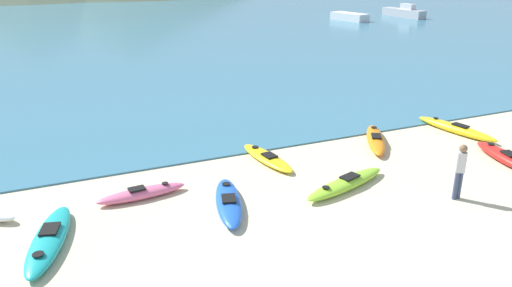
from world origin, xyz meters
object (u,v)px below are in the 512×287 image
Objects in this scene: kayak_on_sand_4 at (228,202)px; moored_boat_2 at (350,17)px; person_near_foreground at (460,168)px; kayak_on_sand_3 at (376,139)px; kayak_on_sand_5 at (142,193)px; kayak_on_sand_0 at (267,158)px; kayak_on_sand_1 at (346,183)px; kayak_on_sand_8 at (456,129)px; moored_boat_0 at (404,12)px; kayak_on_sand_2 at (506,157)px; kayak_on_sand_7 at (49,239)px.

moored_boat_2 is at bearing 52.05° from kayak_on_sand_4.
person_near_foreground reaches higher than moored_boat_2.
kayak_on_sand_5 is at bearing -173.87° from kayak_on_sand_3.
kayak_on_sand_1 is (1.29, -2.91, 0.04)m from kayak_on_sand_0.
kayak_on_sand_4 is 0.85× the size of kayak_on_sand_8.
moored_boat_0 reaches higher than kayak_on_sand_5.
person_near_foreground is 0.29× the size of moored_boat_0.
kayak_on_sand_1 is 6.17m from kayak_on_sand_2.
kayak_on_sand_2 is 1.83× the size of person_near_foreground.
person_near_foreground is at bearing -51.16° from kayak_on_sand_0.
kayak_on_sand_7 reaches higher than kayak_on_sand_5.
kayak_on_sand_0 is at bearing -134.85° from moored_boat_0.
kayak_on_sand_4 is at bearing 175.60° from kayak_on_sand_1.
moored_boat_2 reaches higher than kayak_on_sand_3.
kayak_on_sand_3 reaches higher than kayak_on_sand_1.
kayak_on_sand_1 is 1.11× the size of kayak_on_sand_4.
person_near_foreground is (3.85, -4.79, 0.84)m from kayak_on_sand_0.
kayak_on_sand_7 is 11.19m from person_near_foreground.
person_near_foreground is at bearing -134.14° from kayak_on_sand_8.
kayak_on_sand_5 is 0.59× the size of moored_boat_2.
kayak_on_sand_0 is 0.97× the size of kayak_on_sand_4.
moored_boat_2 is (24.68, 32.11, 0.33)m from kayak_on_sand_0.
kayak_on_sand_7 is (-14.56, 0.65, -0.01)m from kayak_on_sand_2.
kayak_on_sand_4 is at bearing -134.68° from moored_boat_0.
person_near_foreground is (6.26, -2.16, 0.80)m from kayak_on_sand_4.
kayak_on_sand_3 is 1.16× the size of kayak_on_sand_5.
kayak_on_sand_5 is 44.21m from moored_boat_2.
kayak_on_sand_1 is 0.94× the size of kayak_on_sand_8.
kayak_on_sand_1 is at bearing -17.52° from kayak_on_sand_5.
moored_boat_2 is (20.25, 32.22, 0.28)m from kayak_on_sand_3.
kayak_on_sand_3 is at bearing -1.46° from kayak_on_sand_0.
person_near_foreground is 46.73m from moored_boat_0.
kayak_on_sand_7 is at bearing 169.28° from person_near_foreground.
kayak_on_sand_8 is 0.80× the size of moored_boat_2.
kayak_on_sand_2 is 39.43m from moored_boat_2.
kayak_on_sand_2 is 0.68× the size of moored_boat_2.
moored_boat_2 is (20.83, 36.90, -0.51)m from person_near_foreground.
kayak_on_sand_0 is 3.57m from kayak_on_sand_4.
kayak_on_sand_0 is 0.83× the size of kayak_on_sand_8.
person_near_foreground is at bearing -10.72° from kayak_on_sand_7.
kayak_on_sand_3 is 9.02m from kayak_on_sand_5.
kayak_on_sand_7 is at bearing 177.45° from kayak_on_sand_2.
kayak_on_sand_3 is at bearing 12.66° from kayak_on_sand_7.
kayak_on_sand_0 is 4.44m from kayak_on_sand_3.
kayak_on_sand_3 is 4.77m from person_near_foreground.
kayak_on_sand_2 is at bearing -4.13° from kayak_on_sand_1.
kayak_on_sand_3 reaches higher than kayak_on_sand_7.
kayak_on_sand_5 is at bearing 156.13° from person_near_foreground.
moored_boat_0 is (28.34, 37.15, -0.38)m from person_near_foreground.
kayak_on_sand_1 is 8.41m from kayak_on_sand_7.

